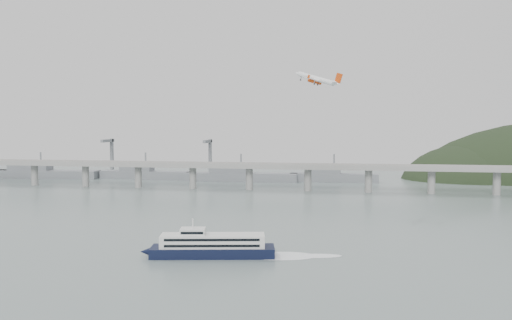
# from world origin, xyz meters

# --- Properties ---
(ground) EXTENTS (900.00, 900.00, 0.00)m
(ground) POSITION_xyz_m (0.00, 0.00, 0.00)
(ground) COLOR slate
(ground) RESTS_ON ground
(bridge) EXTENTS (800.00, 22.00, 23.90)m
(bridge) POSITION_xyz_m (-1.15, 200.00, 17.65)
(bridge) COLOR gray
(bridge) RESTS_ON ground
(distant_fleet) EXTENTS (453.00, 60.90, 40.00)m
(distant_fleet) POSITION_xyz_m (-155.36, 265.08, 6.22)
(distant_fleet) COLOR slate
(distant_fleet) RESTS_ON ground
(ferry) EXTENTS (87.30, 26.60, 16.56)m
(ferry) POSITION_xyz_m (-4.93, -29.08, 4.49)
(ferry) COLOR black
(ferry) RESTS_ON ground
(airliner) EXTENTS (33.13, 31.22, 12.52)m
(airliner) POSITION_xyz_m (32.32, 106.31, 86.02)
(airliner) COLOR white
(airliner) RESTS_ON ground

